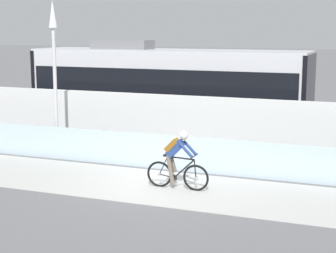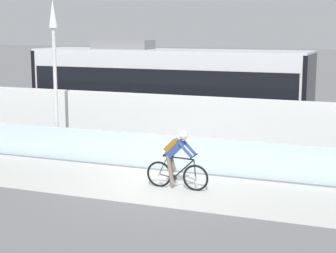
% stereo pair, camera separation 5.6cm
% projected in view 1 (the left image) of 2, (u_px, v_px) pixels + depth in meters
% --- Properties ---
extents(ground_plane, '(200.00, 200.00, 0.00)m').
position_uv_depth(ground_plane, '(159.00, 187.00, 15.34)').
color(ground_plane, slate).
extents(bike_path_deck, '(32.00, 3.20, 0.01)m').
position_uv_depth(bike_path_deck, '(159.00, 187.00, 15.34)').
color(bike_path_deck, beige).
rests_on(bike_path_deck, ground).
extents(glass_parapet, '(32.00, 0.05, 1.08)m').
position_uv_depth(glass_parapet, '(182.00, 154.00, 16.94)').
color(glass_parapet, silver).
rests_on(glass_parapet, ground).
extents(concrete_barrier_wall, '(32.00, 0.36, 2.07)m').
position_uv_depth(concrete_barrier_wall, '(201.00, 128.00, 18.50)').
color(concrete_barrier_wall, silver).
rests_on(concrete_barrier_wall, ground).
extents(tram_rail_near, '(32.00, 0.08, 0.01)m').
position_uv_depth(tram_rail_near, '(221.00, 144.00, 20.96)').
color(tram_rail_near, '#595654').
rests_on(tram_rail_near, ground).
extents(tram_rail_far, '(32.00, 0.08, 0.01)m').
position_uv_depth(tram_rail_far, '(231.00, 137.00, 22.28)').
color(tram_rail_far, '#595654').
rests_on(tram_rail_far, ground).
extents(tram, '(11.06, 2.54, 3.81)m').
position_uv_depth(tram, '(168.00, 89.00, 22.15)').
color(tram, silver).
rests_on(tram, ground).
extents(cyclist_on_bike, '(1.77, 0.58, 1.61)m').
position_uv_depth(cyclist_on_bike, '(177.00, 160.00, 15.01)').
color(cyclist_on_bike, black).
rests_on(cyclist_on_bike, ground).
extents(lamp_post_antenna, '(0.28, 0.28, 5.20)m').
position_uv_depth(lamp_post_antenna, '(54.00, 59.00, 18.37)').
color(lamp_post_antenna, gray).
rests_on(lamp_post_antenna, ground).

